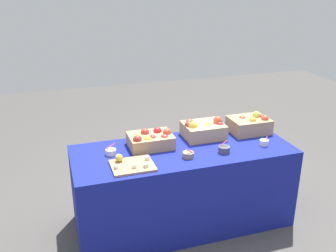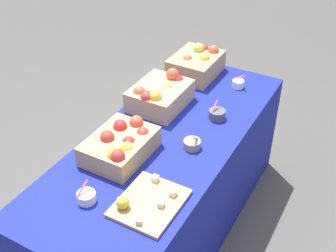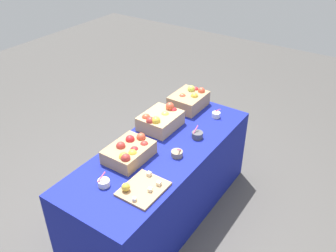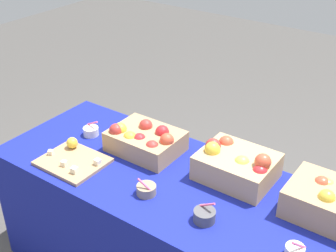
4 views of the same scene
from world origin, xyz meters
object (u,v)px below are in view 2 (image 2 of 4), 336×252
Objects in this scene: apple_crate_right at (121,145)px; cutting_board_front at (147,203)px; apple_crate_left at (196,64)px; sample_bowl_far at (217,114)px; sample_bowl_mid at (86,197)px; apple_crate_middle at (160,95)px; sample_bowl_extra at (192,144)px; sample_bowl_near at (238,84)px.

cutting_board_front is at bearing -128.53° from apple_crate_right.
apple_crate_left is 1.29m from cutting_board_front.
apple_crate_left is 3.50× the size of sample_bowl_far.
sample_bowl_mid is at bearing -175.75° from apple_crate_left.
sample_bowl_far is at bearing 0.60° from cutting_board_front.
sample_bowl_mid is at bearing 113.95° from cutting_board_front.
apple_crate_middle is 0.53m from apple_crate_right.
sample_bowl_far is (-0.43, -0.35, -0.05)m from apple_crate_left.
apple_crate_middle is at bearing 96.14° from sample_bowl_far.
sample_bowl_far is at bearing -0.36° from sample_bowl_extra.
sample_bowl_extra reaches higher than cutting_board_front.
sample_bowl_far reaches higher than sample_bowl_extra.
apple_crate_left is at bearing 16.14° from cutting_board_front.
sample_bowl_mid is (-0.11, 0.26, 0.01)m from cutting_board_front.
sample_bowl_mid is (-0.36, -0.05, -0.04)m from apple_crate_right.
cutting_board_front is (-0.24, -0.31, -0.05)m from apple_crate_right.
apple_crate_left reaches higher than sample_bowl_near.
cutting_board_front is 3.21× the size of sample_bowl_near.
apple_crate_middle is at bearing 51.91° from sample_bowl_extra.
cutting_board_front is (-1.23, -0.36, -0.06)m from apple_crate_left.
apple_crate_left is 0.99m from apple_crate_right.
apple_crate_right is at bearing 51.47° from cutting_board_front.
sample_bowl_near is (1.20, 0.04, 0.01)m from cutting_board_front.
sample_bowl_near is at bearing 3.81° from sample_bowl_far.
apple_crate_left is 1.35m from sample_bowl_mid.
sample_bowl_near is 0.72m from sample_bowl_extra.
sample_bowl_extra is at bearing -155.29° from apple_crate_left.
cutting_board_front is at bearing -163.86° from apple_crate_left.
sample_bowl_far is (-0.40, -0.03, 0.00)m from sample_bowl_near.
apple_crate_middle reaches higher than sample_bowl_mid.
sample_bowl_near is (-0.03, -0.32, -0.05)m from apple_crate_left.
sample_bowl_mid is at bearing -172.54° from apple_crate_middle.
sample_bowl_near is at bearing -37.43° from apple_crate_middle.
apple_crate_middle is 3.84× the size of sample_bowl_extra.
sample_bowl_far is 1.08× the size of sample_bowl_extra.
apple_crate_right is 0.38m from sample_bowl_extra.
apple_crate_left is 0.99× the size of apple_crate_middle.
apple_crate_left reaches higher than cutting_board_front.
apple_crate_left is 0.95× the size of apple_crate_right.
apple_crate_right reaches higher than sample_bowl_extra.
cutting_board_front is 0.28m from sample_bowl_mid.
sample_bowl_near is 1.07× the size of sample_bowl_mid.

